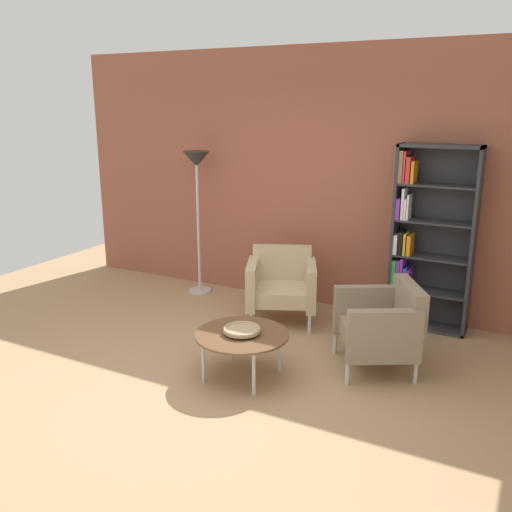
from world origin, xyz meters
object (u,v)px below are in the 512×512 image
Objects in this scene: decorative_bowl at (242,330)px; armchair_corner_red at (281,284)px; bookshelf_tall at (424,243)px; coffee_table_low at (242,337)px; armchair_by_bookshelf at (383,324)px; floor_lamp_torchiere at (197,176)px.

decorative_bowl is 1.36m from armchair_corner_red.
coffee_table_low is at bearing -120.23° from bookshelf_tall.
armchair_corner_red reaches higher than coffee_table_low.
armchair_by_bookshelf is 2.95m from floor_lamp_torchiere.
armchair_corner_red is at bearing 100.93° from decorative_bowl.
decorative_bowl is at bearing -83.94° from armchair_by_bookshelf.
floor_lamp_torchiere is at bearing -176.54° from bookshelf_tall.
bookshelf_tall is 2.37× the size of coffee_table_low.
armchair_corner_red is at bearing -157.93° from bookshelf_tall.
armchair_corner_red reaches higher than decorative_bowl.
decorative_bowl is (-1.10, -1.88, -0.47)m from bookshelf_tall.
bookshelf_tall is 1.26m from armchair_by_bookshelf.
floor_lamp_torchiere is at bearing 132.26° from decorative_bowl.
armchair_by_bookshelf is at bearing -21.16° from floor_lamp_torchiere.
armchair_corner_red is at bearing -16.55° from floor_lamp_torchiere.
coffee_table_low is at bearing -83.94° from armchair_by_bookshelf.
floor_lamp_torchiere reaches higher than coffee_table_low.
bookshelf_tall is 2.09× the size of armchair_corner_red.
decorative_bowl is at bearing 116.57° from coffee_table_low.
bookshelf_tall is 1.09× the size of floor_lamp_torchiere.
decorative_bowl is (-0.00, 0.00, 0.06)m from coffee_table_low.
coffee_table_low is 0.06m from decorative_bowl.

